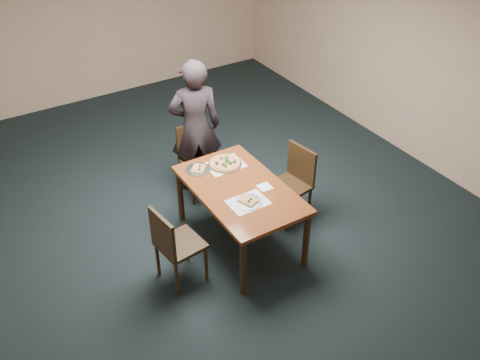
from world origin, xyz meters
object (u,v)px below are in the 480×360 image
diner (195,127)px  slice_plate_far (198,169)px  chair_right (294,179)px  slice_plate_near (248,201)px  dining_table (240,195)px  chair_far (197,156)px  chair_left (173,243)px  pizza_pan (225,163)px

diner → slice_plate_far: bearing=82.8°
chair_right → slice_plate_far: size_ratio=3.25×
slice_plate_near → chair_right: bearing=21.8°
dining_table → chair_far: 1.13m
slice_plate_far → dining_table: bearing=-67.4°
dining_table → chair_left: chair_left is taller
diner → pizza_pan: size_ratio=4.55×
chair_right → chair_left: bearing=-90.4°
pizza_pan → chair_left: bearing=-147.1°
chair_left → diner: diner is taller
chair_far → dining_table: bearing=-88.9°
dining_table → slice_plate_near: (-0.06, -0.26, 0.11)m
dining_table → slice_plate_far: size_ratio=5.36×
diner → slice_plate_near: size_ratio=6.22×
dining_table → diner: 1.23m
dining_table → pizza_pan: bearing=79.5°
dining_table → slice_plate_far: slice_plate_far is taller
chair_right → slice_plate_far: chair_right is taller
slice_plate_near → slice_plate_far: 0.80m
dining_table → pizza_pan: (0.08, 0.46, 0.12)m
diner → slice_plate_near: 1.48m
chair_right → pizza_pan: size_ratio=2.38×
chair_far → diner: bearing=69.2°
chair_right → diner: bearing=-157.7°
chair_right → slice_plate_near: 0.95m
dining_table → chair_left: (-0.88, -0.17, -0.14)m
chair_far → diner: diner is taller
chair_left → slice_plate_near: bearing=-103.5°
chair_left → slice_plate_far: size_ratio=3.25×
slice_plate_near → diner: bearing=83.4°
diner → slice_plate_far: (-0.33, -0.68, -0.11)m
chair_right → slice_plate_near: chair_right is taller
diner → pizza_pan: 0.76m
chair_far → chair_right: same height
chair_far → pizza_pan: 0.71m
slice_plate_near → slice_plate_far: (-0.16, 0.79, -0.00)m
dining_table → slice_plate_far: bearing=112.6°
chair_far → slice_plate_near: bearing=-90.9°
chair_far → slice_plate_near: 1.41m
chair_far → chair_right: (0.72, -1.04, 0.00)m
chair_far → chair_right: 1.27m
chair_far → chair_left: (-0.95, -1.29, 0.00)m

